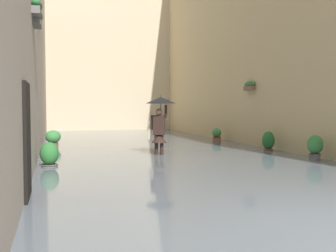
% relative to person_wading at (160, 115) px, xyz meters
% --- Properties ---
extents(ground_plane, '(60.00, 60.00, 0.00)m').
position_rel_person_wading_xyz_m(ground_plane, '(-0.35, -2.75, -1.52)').
color(ground_plane, gray).
extents(flood_water, '(9.17, 28.50, 0.20)m').
position_rel_person_wading_xyz_m(flood_water, '(-0.35, -2.75, -1.42)').
color(flood_water, slate).
rests_on(flood_water, ground_plane).
extents(building_facade_right, '(2.04, 26.50, 8.83)m').
position_rel_person_wading_xyz_m(building_facade_right, '(4.73, -2.75, 2.89)').
color(building_facade_right, '#A89989').
rests_on(building_facade_right, ground_plane).
extents(building_facade_far, '(11.97, 1.80, 9.77)m').
position_rel_person_wading_xyz_m(building_facade_far, '(-0.35, -14.90, 3.37)').
color(building_facade_far, beige).
rests_on(building_facade_far, ground_plane).
extents(person_wading, '(1.00, 1.00, 2.19)m').
position_rel_person_wading_xyz_m(person_wading, '(0.00, 0.00, 0.00)').
color(person_wading, '#2D2319').
rests_on(person_wading, ground_plane).
extents(potted_plant_near_right, '(0.61, 0.61, 0.85)m').
position_rel_person_wading_xyz_m(potted_plant_near_right, '(3.40, -3.69, -1.02)').
color(potted_plant_near_right, brown).
rests_on(potted_plant_near_right, ground_plane).
extents(potted_plant_mid_left, '(0.47, 0.47, 0.95)m').
position_rel_person_wading_xyz_m(potted_plant_mid_left, '(-4.07, 2.59, -0.97)').
color(potted_plant_mid_left, '#66605B').
rests_on(potted_plant_mid_left, ground_plane).
extents(potted_plant_far_left, '(0.44, 0.44, 0.79)m').
position_rel_person_wading_xyz_m(potted_plant_far_left, '(-4.01, -4.42, -1.11)').
color(potted_plant_far_left, brown).
rests_on(potted_plant_far_left, ground_plane).
extents(potted_plant_near_left, '(0.45, 0.45, 0.90)m').
position_rel_person_wading_xyz_m(potted_plant_near_left, '(-4.06, 0.03, -1.03)').
color(potted_plant_near_left, '#9E563D').
rests_on(potted_plant_near_left, ground_plane).
extents(potted_plant_far_right, '(0.49, 0.49, 0.85)m').
position_rel_person_wading_xyz_m(potted_plant_far_right, '(3.49, 1.61, -1.08)').
color(potted_plant_far_right, '#66605B').
rests_on(potted_plant_far_right, ground_plane).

